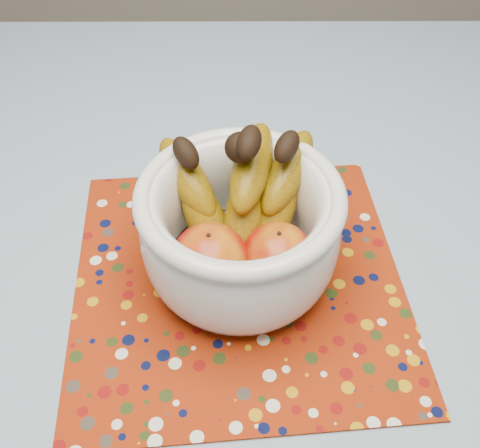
% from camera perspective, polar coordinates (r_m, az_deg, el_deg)
% --- Properties ---
extents(table, '(1.20, 1.20, 0.75)m').
position_cam_1_polar(table, '(0.81, -1.53, -7.73)').
color(table, brown).
rests_on(table, ground).
extents(tablecloth, '(1.32, 1.32, 0.01)m').
position_cam_1_polar(tablecloth, '(0.74, -1.65, -4.07)').
color(tablecloth, slate).
rests_on(tablecloth, table).
extents(placemat, '(0.44, 0.44, 0.00)m').
position_cam_1_polar(placemat, '(0.72, -0.15, -5.67)').
color(placemat, maroon).
rests_on(placemat, tablecloth).
extents(fruit_bowl, '(0.29, 0.26, 0.20)m').
position_cam_1_polar(fruit_bowl, '(0.67, 0.06, 0.68)').
color(fruit_bowl, silver).
rests_on(fruit_bowl, placemat).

